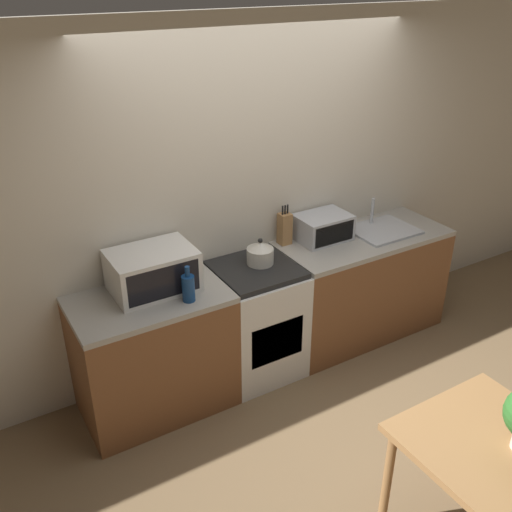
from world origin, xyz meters
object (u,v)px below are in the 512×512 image
at_px(kettle, 260,253).
at_px(microwave, 153,271).
at_px(stove_range, 256,320).
at_px(toaster_oven, 323,227).
at_px(dining_table, 490,458).
at_px(bottle, 188,288).

distance_m(kettle, microwave, 0.81).
relative_size(stove_range, toaster_oven, 2.17).
height_order(microwave, dining_table, microwave).
bearing_deg(toaster_oven, stove_range, -169.01).
bearing_deg(bottle, toaster_oven, 13.05).
relative_size(stove_range, kettle, 4.47).
bearing_deg(microwave, bottle, -61.66).
bearing_deg(microwave, dining_table, -64.69).
xyz_separation_m(bottle, dining_table, (0.82, -1.76, -0.35)).
bearing_deg(stove_range, microwave, 173.19).
xyz_separation_m(microwave, toaster_oven, (1.44, 0.05, -0.04)).
height_order(bottle, dining_table, bottle).
bearing_deg(microwave, toaster_oven, 1.87).
bearing_deg(microwave, kettle, -3.54).
xyz_separation_m(kettle, bottle, (-0.67, -0.21, 0.01)).
xyz_separation_m(kettle, toaster_oven, (0.64, 0.10, 0.02)).
bearing_deg(kettle, dining_table, -85.63).
xyz_separation_m(microwave, bottle, (0.14, -0.26, -0.04)).
bearing_deg(stove_range, bottle, -164.62).
distance_m(stove_range, dining_table, 1.95).
height_order(stove_range, toaster_oven, toaster_oven).
xyz_separation_m(toaster_oven, dining_table, (-0.49, -2.06, -0.36)).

